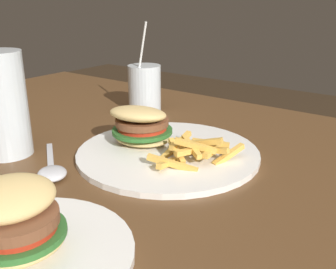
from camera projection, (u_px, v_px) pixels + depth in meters
name	position (u px, v px, depth m)	size (l,w,h in m)	color
dining_table	(102.00, 242.00, 0.58)	(1.58, 1.18, 0.76)	brown
meal_plate_near	(159.00, 142.00, 0.70)	(0.32, 0.32, 0.09)	white
beer_glass	(3.00, 108.00, 0.67)	(0.08, 0.08, 0.18)	silver
juice_glass	(145.00, 90.00, 0.94)	(0.08, 0.08, 0.21)	silver
spoon	(51.00, 172.00, 0.61)	(0.16, 0.13, 0.02)	silver
meal_plate_far	(19.00, 239.00, 0.41)	(0.24, 0.24, 0.09)	white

